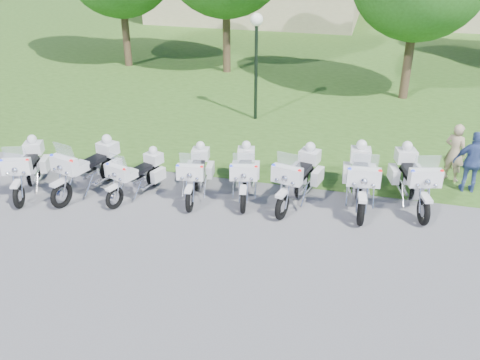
% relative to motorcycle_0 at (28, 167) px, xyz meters
% --- Properties ---
extents(ground, '(100.00, 100.00, 0.00)m').
position_rel_motorcycle_0_xyz_m(ground, '(6.18, -1.00, -0.68)').
color(ground, '#5E5E63').
rests_on(ground, ground).
extents(grass_lawn, '(100.00, 48.00, 0.01)m').
position_rel_motorcycle_0_xyz_m(grass_lawn, '(6.18, 26.00, -0.67)').
color(grass_lawn, '#32561B').
rests_on(grass_lawn, ground).
extents(motorcycle_0, '(1.27, 2.32, 1.62)m').
position_rel_motorcycle_0_xyz_m(motorcycle_0, '(0.00, 0.00, 0.00)').
color(motorcycle_0, black).
rests_on(motorcycle_0, ground).
extents(motorcycle_1, '(1.24, 2.48, 1.70)m').
position_rel_motorcycle_0_xyz_m(motorcycle_1, '(1.67, 0.35, 0.04)').
color(motorcycle_1, black).
rests_on(motorcycle_1, ground).
extents(motorcycle_2, '(1.14, 2.08, 1.45)m').
position_rel_motorcycle_0_xyz_m(motorcycle_2, '(3.03, 0.48, -0.07)').
color(motorcycle_2, black).
rests_on(motorcycle_2, ground).
extents(motorcycle_3, '(0.94, 2.27, 1.53)m').
position_rel_motorcycle_0_xyz_m(motorcycle_3, '(4.55, 0.91, -0.04)').
color(motorcycle_3, black).
rests_on(motorcycle_3, ground).
extents(motorcycle_4, '(1.05, 2.30, 1.56)m').
position_rel_motorcycle_0_xyz_m(motorcycle_4, '(5.83, 1.21, -0.02)').
color(motorcycle_4, black).
rests_on(motorcycle_4, ground).
extents(motorcycle_5, '(1.18, 2.50, 1.70)m').
position_rel_motorcycle_0_xyz_m(motorcycle_5, '(7.27, 1.23, 0.03)').
color(motorcycle_5, black).
rests_on(motorcycle_5, ground).
extents(motorcycle_6, '(1.01, 2.65, 1.78)m').
position_rel_motorcycle_0_xyz_m(motorcycle_6, '(8.86, 1.52, 0.07)').
color(motorcycle_6, black).
rests_on(motorcycle_6, ground).
extents(motorcycle_7, '(1.26, 2.53, 1.73)m').
position_rel_motorcycle_0_xyz_m(motorcycle_7, '(10.18, 1.88, 0.05)').
color(motorcycle_7, black).
rests_on(motorcycle_7, ground).
extents(lamp_post, '(0.44, 0.44, 3.83)m').
position_rel_motorcycle_0_xyz_m(lamp_post, '(4.75, 7.09, 2.24)').
color(lamp_post, black).
rests_on(lamp_post, ground).
extents(bystander_a, '(0.74, 0.67, 1.70)m').
position_rel_motorcycle_0_xyz_m(bystander_a, '(11.34, 3.57, 0.17)').
color(bystander_a, tan).
rests_on(bystander_a, ground).
extents(bystander_c, '(1.04, 0.47, 1.74)m').
position_rel_motorcycle_0_xyz_m(bystander_c, '(11.74, 2.96, 0.19)').
color(bystander_c, '#384D86').
rests_on(bystander_c, ground).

